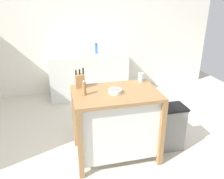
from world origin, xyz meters
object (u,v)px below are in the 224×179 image
at_px(bowl_ceramic_small, 115,91).
at_px(sink_faucet, 86,46).
at_px(knife_block, 80,81).
at_px(kitchen_island, 116,121).
at_px(pepper_grinder, 84,88).
at_px(bottle_spray_cleaner, 96,49).
at_px(drinking_cup, 141,77).
at_px(trash_bin, 170,127).

distance_m(bowl_ceramic_small, sink_faucet, 2.21).
bearing_deg(knife_block, bowl_ceramic_small, -36.82).
bearing_deg(kitchen_island, pepper_grinder, -179.04).
height_order(sink_faucet, bottle_spray_cleaner, sink_faucet).
distance_m(knife_block, sink_faucet, 1.96).
relative_size(drinking_cup, trash_bin, 0.18).
distance_m(pepper_grinder, sink_faucet, 2.20).
xyz_separation_m(drinking_cup, bottle_spray_cleaner, (-0.31, 1.69, 0.04)).
height_order(knife_block, trash_bin, knife_block).
xyz_separation_m(pepper_grinder, bottle_spray_cleaner, (0.48, 1.97, 0.02)).
bearing_deg(drinking_cup, sink_faucet, 103.87).
bearing_deg(sink_faucet, bottle_spray_cleaner, -52.66).
xyz_separation_m(sink_faucet, bottle_spray_cleaner, (0.16, -0.21, -0.01)).
distance_m(kitchen_island, pepper_grinder, 0.61).
xyz_separation_m(kitchen_island, knife_block, (-0.40, 0.25, 0.49)).
bearing_deg(bottle_spray_cleaner, drinking_cup, -79.71).
distance_m(bowl_ceramic_small, trash_bin, 0.99).
distance_m(kitchen_island, drinking_cup, 0.67).
height_order(kitchen_island, pepper_grinder, pepper_grinder).
bearing_deg(drinking_cup, kitchen_island, -146.57).
relative_size(pepper_grinder, trash_bin, 0.29).
distance_m(drinking_cup, trash_bin, 0.79).
height_order(pepper_grinder, sink_faucet, sink_faucet).
bearing_deg(sink_faucet, bowl_ceramic_small, -88.92).
xyz_separation_m(knife_block, bowl_ceramic_small, (0.38, -0.28, -0.06)).
bearing_deg(knife_block, drinking_cup, 1.62).
relative_size(drinking_cup, bottle_spray_cleaner, 0.56).
distance_m(trash_bin, bottle_spray_cleaner, 2.20).
relative_size(drinking_cup, sink_faucet, 0.52).
distance_m(drinking_cup, bottle_spray_cleaner, 1.72).
bearing_deg(sink_faucet, kitchen_island, -88.45).
bearing_deg(bowl_ceramic_small, sink_faucet, 91.08).
bearing_deg(bowl_ceramic_small, trash_bin, 1.12).
xyz_separation_m(knife_block, sink_faucet, (0.34, 1.93, 0.03)).
bearing_deg(bowl_ceramic_small, pepper_grinder, 175.41).
bearing_deg(knife_block, sink_faucet, 80.07).
bearing_deg(pepper_grinder, bottle_spray_cleaner, 76.28).
height_order(bowl_ceramic_small, sink_faucet, sink_faucet).
bearing_deg(sink_faucet, pepper_grinder, -98.27).
bearing_deg(kitchen_island, drinking_cup, 33.43).
bearing_deg(drinking_cup, trash_bin, -40.19).
relative_size(kitchen_island, knife_block, 4.15).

